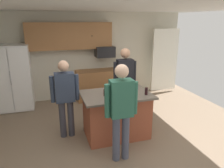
% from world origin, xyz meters
% --- Properties ---
extents(floor, '(7.04, 7.04, 0.00)m').
position_xyz_m(floor, '(0.00, 0.00, 0.00)').
color(floor, '#7F6B56').
rests_on(floor, ground).
extents(ceiling, '(7.04, 7.04, 0.00)m').
position_xyz_m(ceiling, '(0.00, 0.00, 2.60)').
color(ceiling, white).
extents(back_wall, '(6.40, 0.10, 2.60)m').
position_xyz_m(back_wall, '(0.00, 2.80, 1.30)').
color(back_wall, beige).
rests_on(back_wall, ground).
extents(french_door_window_panel, '(0.90, 0.06, 2.00)m').
position_xyz_m(french_door_window_panel, '(2.60, 2.40, 1.10)').
color(french_door_window_panel, white).
rests_on(french_door_window_panel, ground).
extents(cabinet_run_upper, '(2.40, 0.38, 0.75)m').
position_xyz_m(cabinet_run_upper, '(-0.40, 2.60, 1.93)').
color(cabinet_run_upper, '#936038').
extents(cabinet_run_lower, '(1.80, 0.63, 0.90)m').
position_xyz_m(cabinet_run_lower, '(0.60, 2.48, 0.45)').
color(cabinet_run_lower, '#936038').
rests_on(cabinet_run_lower, ground).
extents(refrigerator, '(0.95, 0.76, 1.75)m').
position_xyz_m(refrigerator, '(-2.00, 2.38, 0.88)').
color(refrigerator, white).
rests_on(refrigerator, ground).
extents(microwave_over_range, '(0.56, 0.40, 0.32)m').
position_xyz_m(microwave_over_range, '(0.60, 2.50, 1.45)').
color(microwave_over_range, black).
extents(kitchen_island, '(1.41, 0.94, 0.93)m').
position_xyz_m(kitchen_island, '(0.20, 0.19, 0.47)').
color(kitchen_island, '#9E4C33').
rests_on(kitchen_island, ground).
extents(person_guest_right, '(0.57, 0.22, 1.71)m').
position_xyz_m(person_guest_right, '(0.01, -0.61, 0.99)').
color(person_guest_right, '#4C5166').
rests_on(person_guest_right, ground).
extents(person_guest_by_door, '(0.57, 0.22, 1.62)m').
position_xyz_m(person_guest_by_door, '(-0.80, 0.46, 0.93)').
color(person_guest_by_door, '#383842').
rests_on(person_guest_by_door, ground).
extents(person_guest_left, '(0.57, 0.23, 1.74)m').
position_xyz_m(person_guest_left, '(0.66, 0.93, 1.01)').
color(person_guest_left, '#383842').
rests_on(person_guest_left, ground).
extents(glass_stout_tall, '(0.07, 0.07, 0.13)m').
position_xyz_m(glass_stout_tall, '(-0.05, 0.14, 1.00)').
color(glass_stout_tall, black).
rests_on(glass_stout_tall, kitchen_island).
extents(glass_pilsner, '(0.06, 0.06, 0.15)m').
position_xyz_m(glass_pilsner, '(0.75, -0.03, 1.00)').
color(glass_pilsner, black).
rests_on(glass_pilsner, kitchen_island).
extents(mug_blue_stoneware, '(0.12, 0.08, 0.11)m').
position_xyz_m(mug_blue_stoneware, '(0.49, 0.46, 0.98)').
color(mug_blue_stoneware, '#4C6B99').
rests_on(mug_blue_stoneware, kitchen_island).
extents(glass_short_whisky, '(0.06, 0.06, 0.13)m').
position_xyz_m(glass_short_whisky, '(0.26, -0.10, 1.00)').
color(glass_short_whisky, black).
rests_on(glass_short_whisky, kitchen_island).
extents(serving_tray, '(0.44, 0.30, 0.04)m').
position_xyz_m(serving_tray, '(0.32, 0.22, 0.95)').
color(serving_tray, '#B7B7BC').
rests_on(serving_tray, kitchen_island).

